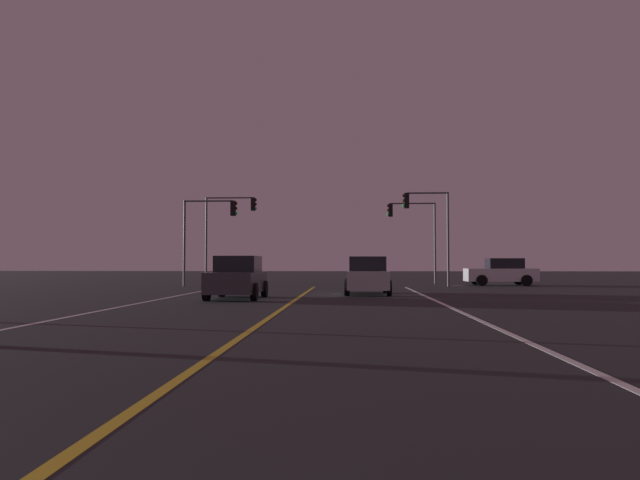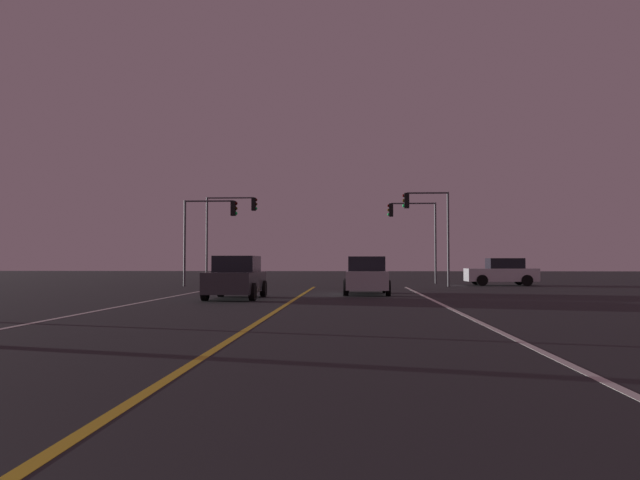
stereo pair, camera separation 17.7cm
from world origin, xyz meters
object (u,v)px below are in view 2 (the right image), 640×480
Objects in this scene: car_oncoming at (236,278)px; traffic_light_far_right at (412,223)px; traffic_light_near_right at (427,217)px; traffic_light_near_left at (211,222)px; car_crossing_side at (502,272)px; car_ahead_far at (366,276)px; traffic_light_far_left at (230,219)px.

traffic_light_far_right reaches higher than car_oncoming.
traffic_light_near_left is (-12.97, -0.00, -0.25)m from traffic_light_near_right.
traffic_light_near_left is at bearing 7.53° from car_crossing_side.
traffic_light_far_right is (-5.23, 3.13, 3.29)m from car_crossing_side.
traffic_light_near_right is (3.77, 8.54, 3.31)m from car_ahead_far.
traffic_light_far_left is at bearing 0.00° from traffic_light_far_right.
traffic_light_far_left reaches higher than car_ahead_far.
traffic_light_near_right reaches higher than car_crossing_side.
traffic_light_near_right is at bearing 143.21° from car_oncoming.
traffic_light_near_left is 0.87× the size of traffic_light_far_left.
car_ahead_far is at bearing 51.41° from car_crossing_side.
traffic_light_near_left reaches higher than car_crossing_side.
car_ahead_far is (-8.70, -10.90, 0.00)m from car_crossing_side.
traffic_light_far_right is at bearing 0.00° from traffic_light_far_left.
car_oncoming is 1.00× the size of car_crossing_side.
car_ahead_far is (5.24, 3.51, 0.00)m from car_oncoming.
car_oncoming is at bearing 53.21° from traffic_light_near_right.
traffic_light_near_right is 12.97m from traffic_light_near_left.
traffic_light_near_right reaches higher than car_ahead_far.
traffic_light_near_right is 14.03m from traffic_light_far_left.
traffic_light_far_left is (-3.89, 17.55, 3.62)m from car_oncoming.
car_ahead_far is at bearing 66.16° from traffic_light_near_right.
car_oncoming is 0.83× the size of traffic_light_near_left.
car_oncoming is 1.00× the size of car_ahead_far.
car_crossing_side is 6.39m from traffic_light_near_right.
traffic_light_near_left is (-9.19, 8.54, 3.06)m from car_ahead_far.
car_oncoming is 18.34m from traffic_light_far_left.
car_ahead_far is 0.78× the size of traffic_light_far_right.
traffic_light_near_right is 0.94× the size of traffic_light_far_left.
car_crossing_side and car_ahead_far have the same top height.
traffic_light_near_left is at bearing -161.84° from car_oncoming.
car_crossing_side is 18.31m from traffic_light_near_left.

